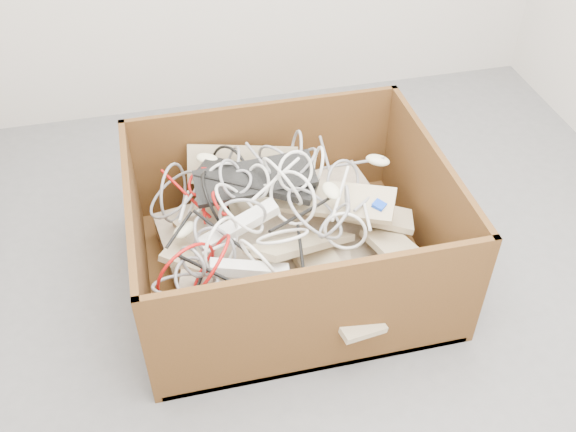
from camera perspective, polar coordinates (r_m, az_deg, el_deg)
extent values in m
plane|color=#58585B|center=(2.66, 5.13, -6.25)|extent=(3.00, 3.00, 0.00)
cube|color=#422C10|center=(2.69, 0.10, -4.84)|extent=(1.17, 0.98, 0.03)
cube|color=#422C10|center=(2.87, -2.08, 5.35)|extent=(1.17, 0.02, 0.52)
cube|color=#422C10|center=(2.20, 2.98, -9.16)|extent=(1.17, 0.03, 0.52)
cube|color=#422C10|center=(2.67, 12.15, 0.99)|extent=(0.03, 0.93, 0.52)
cube|color=#422C10|center=(2.48, -12.89, -2.96)|extent=(0.02, 0.93, 0.52)
cube|color=tan|center=(2.65, 0.00, -3.47)|extent=(1.03, 0.89, 0.19)
cube|color=tan|center=(2.53, -1.80, -3.62)|extent=(0.74, 0.66, 0.20)
cube|color=tan|center=(2.68, -5.10, 0.67)|extent=(0.48, 0.38, 0.06)
cube|color=tan|center=(2.64, 6.00, 0.45)|extent=(0.48, 0.31, 0.12)
cube|color=tan|center=(2.36, 4.17, -6.29)|extent=(0.26, 0.48, 0.07)
cube|color=tan|center=(2.43, -5.61, -4.61)|extent=(0.47, 0.37, 0.15)
cube|color=tan|center=(2.43, 10.03, -3.37)|extent=(0.20, 0.44, 0.21)
cube|color=tan|center=(2.73, -3.97, 4.44)|extent=(0.47, 0.20, 0.17)
cube|color=tan|center=(2.42, 1.15, -2.42)|extent=(0.46, 0.35, 0.25)
cube|color=tan|center=(2.52, 4.11, 1.44)|extent=(0.48, 0.35, 0.09)
cube|color=black|center=(2.50, -2.73, 3.17)|extent=(0.48, 0.36, 0.08)
cube|color=black|center=(2.48, -2.91, 3.31)|extent=(0.46, 0.17, 0.10)
ellipsoid|color=beige|center=(2.44, -9.03, -1.21)|extent=(0.12, 0.11, 0.04)
ellipsoid|color=beige|center=(2.70, 7.83, 4.84)|extent=(0.12, 0.11, 0.04)
ellipsoid|color=beige|center=(2.23, -0.65, -5.88)|extent=(0.10, 0.07, 0.04)
ellipsoid|color=beige|center=(2.42, 3.79, 2.21)|extent=(0.07, 0.11, 0.04)
ellipsoid|color=beige|center=(2.62, -7.02, 4.93)|extent=(0.12, 0.11, 0.04)
ellipsoid|color=black|center=(2.32, 5.83, -5.79)|extent=(0.12, 0.10, 0.04)
cube|color=white|center=(2.36, -4.26, -0.82)|extent=(0.31, 0.13, 0.13)
cube|color=white|center=(2.25, -3.39, -4.67)|extent=(0.28, 0.10, 0.09)
cube|color=blue|center=(2.48, 7.95, 0.93)|extent=(0.06, 0.06, 0.03)
torus|color=#A30D0B|center=(2.27, -8.88, -4.75)|extent=(0.31, 0.17, 0.34)
torus|color=gray|center=(2.21, -8.93, -5.85)|extent=(0.31, 0.28, 0.17)
torus|color=gray|center=(2.63, -4.97, 4.08)|extent=(0.12, 0.27, 0.25)
torus|color=silver|center=(2.34, -4.24, 0.69)|extent=(0.23, 0.32, 0.24)
torus|color=gray|center=(2.63, -0.72, 4.24)|extent=(0.17, 0.26, 0.30)
torus|color=gray|center=(2.33, -6.43, -2.99)|extent=(0.18, 0.18, 0.23)
torus|color=silver|center=(2.53, -7.77, 1.11)|extent=(0.13, 0.18, 0.14)
torus|color=gray|center=(2.33, 2.39, 0.27)|extent=(0.29, 0.36, 0.23)
torus|color=black|center=(2.65, -5.02, 3.67)|extent=(0.18, 0.30, 0.33)
torus|color=gray|center=(2.56, 0.96, 4.42)|extent=(0.21, 0.25, 0.16)
torus|color=gray|center=(2.62, -9.86, 1.88)|extent=(0.30, 0.35, 0.21)
torus|color=#A30D0B|center=(2.52, -7.66, 2.99)|extent=(0.13, 0.14, 0.09)
torus|color=gray|center=(2.29, 4.02, -0.40)|extent=(0.17, 0.17, 0.16)
torus|color=gray|center=(2.34, -3.99, 0.13)|extent=(0.18, 0.07, 0.19)
torus|color=gray|center=(2.46, -4.32, 2.95)|extent=(0.14, 0.14, 0.07)
torus|color=silver|center=(2.50, 2.63, 4.58)|extent=(0.06, 0.16, 0.16)
torus|color=silver|center=(2.28, -5.80, -2.53)|extent=(0.21, 0.23, 0.29)
torus|color=silver|center=(2.54, -5.53, 3.34)|extent=(0.21, 0.02, 0.21)
torus|color=gray|center=(2.44, -4.90, 3.25)|extent=(0.14, 0.16, 0.18)
torus|color=gray|center=(2.41, 5.19, 1.33)|extent=(0.04, 0.17, 0.17)
torus|color=gray|center=(2.24, -8.33, -4.00)|extent=(0.12, 0.14, 0.18)
torus|color=silver|center=(2.33, 0.39, 1.56)|extent=(0.18, 0.24, 0.28)
torus|color=black|center=(2.49, -6.19, 1.34)|extent=(0.15, 0.34, 0.32)
torus|color=gray|center=(2.56, 4.83, 3.00)|extent=(0.21, 0.16, 0.19)
torus|color=gray|center=(2.68, -9.95, 2.01)|extent=(0.17, 0.31, 0.35)
torus|color=silver|center=(2.45, -2.62, 3.02)|extent=(0.10, 0.15, 0.17)
torus|color=silver|center=(2.41, 0.66, 3.91)|extent=(0.21, 0.11, 0.20)
torus|color=#A30D0B|center=(2.23, -6.71, -4.15)|extent=(0.21, 0.31, 0.27)
torus|color=gray|center=(2.38, -7.34, -1.59)|extent=(0.10, 0.19, 0.18)
torus|color=silver|center=(2.22, -0.48, -1.79)|extent=(0.20, 0.16, 0.13)
torus|color=silver|center=(2.28, 5.01, -1.33)|extent=(0.20, 0.11, 0.22)
torus|color=gray|center=(2.63, 0.66, 5.10)|extent=(0.08, 0.27, 0.27)
torus|color=silver|center=(2.19, -2.54, -3.91)|extent=(0.12, 0.25, 0.25)
torus|color=#A30D0B|center=(2.39, -5.98, 1.08)|extent=(0.08, 0.14, 0.13)
torus|color=silver|center=(2.39, -0.50, 3.03)|extent=(0.15, 0.30, 0.29)
torus|color=gray|center=(2.26, -8.07, -5.51)|extent=(0.20, 0.17, 0.16)
cylinder|color=black|center=(2.32, -5.88, -1.36)|extent=(0.17, 0.23, 0.05)
cylinder|color=black|center=(2.42, -9.48, -1.19)|extent=(0.12, 0.14, 0.06)
cylinder|color=gray|center=(2.62, -2.39, 4.08)|extent=(0.11, 0.08, 0.02)
cylinder|color=gray|center=(2.71, 5.61, 4.58)|extent=(0.25, 0.11, 0.09)
cylinder|color=gray|center=(2.73, 3.24, 5.39)|extent=(0.04, 0.25, 0.02)
cylinder|color=black|center=(2.25, -8.09, -6.70)|extent=(0.10, 0.22, 0.05)
cylinder|color=gray|center=(2.72, -1.58, 4.92)|extent=(0.16, 0.07, 0.03)
cylinder|color=gray|center=(2.53, -2.65, 5.11)|extent=(0.06, 0.24, 0.04)
cylinder|color=#A30D0B|center=(2.57, -8.92, 1.95)|extent=(0.17, 0.24, 0.10)
cylinder|color=silver|center=(2.60, -4.25, 3.93)|extent=(0.26, 0.11, 0.07)
cylinder|color=black|center=(2.22, -6.91, -4.74)|extent=(0.19, 0.16, 0.05)
cylinder|color=gray|center=(2.59, -6.76, 2.85)|extent=(0.09, 0.18, 0.03)
cylinder|color=silver|center=(2.35, -1.11, 3.21)|extent=(0.21, 0.15, 0.07)
cylinder|color=black|center=(2.24, 1.14, -3.00)|extent=(0.04, 0.22, 0.05)
cylinder|color=silver|center=(2.49, -3.72, 2.74)|extent=(0.19, 0.16, 0.08)
cylinder|color=black|center=(2.25, -0.94, -4.82)|extent=(0.12, 0.21, 0.04)
cylinder|color=black|center=(2.25, 0.55, -0.18)|extent=(0.22, 0.20, 0.10)
cylinder|color=black|center=(2.54, 0.40, 4.19)|extent=(0.08, 0.12, 0.05)
cylinder|color=black|center=(2.39, 2.60, 0.93)|extent=(0.15, 0.09, 0.02)
cylinder|color=silver|center=(2.30, -6.04, -2.65)|extent=(0.13, 0.05, 0.03)
cylinder|color=#A30D0B|center=(2.47, -7.39, 0.79)|extent=(0.02, 0.15, 0.06)
cylinder|color=silver|center=(2.40, 6.87, 0.13)|extent=(0.07, 0.24, 0.08)
cylinder|color=silver|center=(2.42, 4.58, 2.03)|extent=(0.14, 0.25, 0.05)
cylinder|color=silver|center=(2.51, -9.05, 0.86)|extent=(0.07, 0.21, 0.05)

